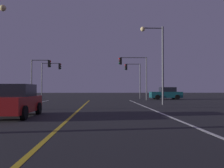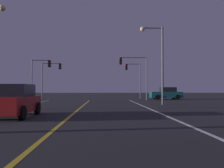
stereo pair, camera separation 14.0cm
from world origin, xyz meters
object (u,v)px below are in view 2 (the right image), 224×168
traffic_light_far_right (133,73)px  car_oncoming (14,101)px  traffic_light_near_right (133,68)px  traffic_light_near_left (41,70)px  car_crossing_side (166,94)px  street_lamp_right_far (157,54)px  traffic_light_far_left (51,72)px

traffic_light_far_right → car_oncoming: bearing=69.7°
car_oncoming → traffic_light_near_right: (8.56, 19.30, 3.34)m
car_oncoming → traffic_light_near_right: 21.38m
traffic_light_near_right → traffic_light_near_left: (-11.83, 0.00, -0.33)m
car_crossing_side → traffic_light_far_right: bearing=-38.2°
traffic_light_far_right → street_lamp_right_far: 14.93m
traffic_light_near_left → car_oncoming: bearing=-80.4°
traffic_light_near_left → traffic_light_far_left: (0.20, 5.50, 0.13)m
traffic_light_far_right → car_crossing_side: bearing=141.8°
traffic_light_near_left → street_lamp_right_far: bearing=-36.1°
traffic_light_far_left → street_lamp_right_far: bearing=-49.6°
traffic_light_far_right → traffic_light_far_left: bearing=0.0°
traffic_light_near_right → traffic_light_near_left: bearing=0.0°
traffic_light_near_left → traffic_light_far_left: 5.51m
traffic_light_near_left → car_crossing_side: bearing=7.4°
car_oncoming → traffic_light_far_right: bearing=159.7°
car_oncoming → street_lamp_right_far: 14.34m
car_crossing_side → street_lamp_right_far: (-3.78, -11.56, 3.85)m
car_oncoming → traffic_light_near_right: size_ratio=0.77×
car_oncoming → traffic_light_near_right: traffic_light_near_right is taller
traffic_light_far_left → street_lamp_right_far: street_lamp_right_far is taller
car_crossing_side → traffic_light_near_left: (-16.69, -2.16, 3.01)m
car_oncoming → traffic_light_far_left: (-3.07, 24.80, 3.14)m
traffic_light_near_right → street_lamp_right_far: 9.47m
traffic_light_near_left → traffic_light_far_left: size_ratio=0.97×
traffic_light_far_left → car_oncoming: bearing=-82.9°
car_oncoming → traffic_light_near_left: size_ratio=0.83×
traffic_light_near_right → traffic_light_near_left: 11.84m
traffic_light_near_left → traffic_light_far_left: traffic_light_far_left is taller
traffic_light_near_right → traffic_light_far_left: bearing=-25.3°
street_lamp_right_far → car_oncoming: bearing=45.8°
traffic_light_far_right → traffic_light_far_left: 12.24m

